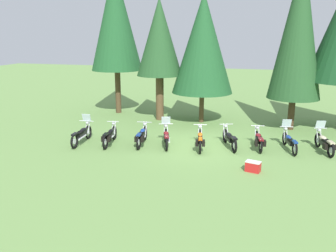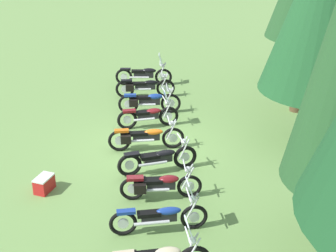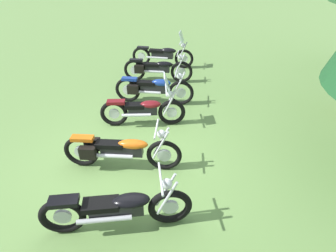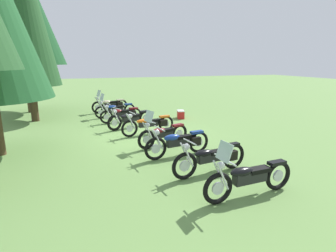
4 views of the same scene
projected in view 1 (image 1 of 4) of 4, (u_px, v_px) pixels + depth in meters
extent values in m
plane|color=#6B934C|center=(198.00, 147.00, 17.78)|extent=(80.00, 80.00, 0.00)
torus|color=black|center=(88.00, 132.00, 19.11)|extent=(0.16, 0.73, 0.72)
cylinder|color=silver|center=(88.00, 132.00, 19.11)|extent=(0.07, 0.28, 0.28)
torus|color=black|center=(74.00, 141.00, 17.51)|extent=(0.16, 0.73, 0.72)
cylinder|color=silver|center=(74.00, 141.00, 17.51)|extent=(0.07, 0.28, 0.28)
cube|color=black|center=(81.00, 134.00, 18.28)|extent=(0.26, 0.85, 0.26)
ellipsoid|color=black|center=(83.00, 130.00, 18.46)|extent=(0.29, 0.61, 0.21)
cube|color=black|center=(79.00, 133.00, 18.03)|extent=(0.28, 0.57, 0.10)
cube|color=black|center=(75.00, 134.00, 17.50)|extent=(0.22, 0.45, 0.08)
cylinder|color=silver|center=(86.00, 127.00, 18.99)|extent=(0.07, 0.34, 0.65)
cylinder|color=silver|center=(89.00, 127.00, 18.96)|extent=(0.07, 0.34, 0.65)
cylinder|color=silver|center=(87.00, 121.00, 18.82)|extent=(0.77, 0.09, 0.04)
sphere|color=silver|center=(87.00, 123.00, 18.93)|extent=(0.18, 0.18, 0.17)
cylinder|color=silver|center=(82.00, 137.00, 18.11)|extent=(0.14, 0.84, 0.08)
cube|color=silver|center=(87.00, 118.00, 18.79)|extent=(0.45, 0.18, 0.39)
torus|color=black|center=(114.00, 133.00, 18.95)|extent=(0.21, 0.75, 0.74)
cylinder|color=silver|center=(114.00, 133.00, 18.95)|extent=(0.09, 0.29, 0.29)
torus|color=black|center=(105.00, 142.00, 17.39)|extent=(0.21, 0.75, 0.74)
cylinder|color=silver|center=(105.00, 142.00, 17.39)|extent=(0.09, 0.29, 0.29)
cube|color=black|center=(110.00, 135.00, 18.14)|extent=(0.30, 0.82, 0.24)
ellipsoid|color=black|center=(111.00, 131.00, 18.32)|extent=(0.31, 0.60, 0.18)
cube|color=black|center=(109.00, 134.00, 17.90)|extent=(0.29, 0.56, 0.10)
cube|color=black|center=(105.00, 134.00, 17.38)|extent=(0.23, 0.46, 0.08)
cylinder|color=silver|center=(112.00, 128.00, 18.83)|extent=(0.09, 0.34, 0.65)
cylinder|color=silver|center=(115.00, 128.00, 18.81)|extent=(0.09, 0.34, 0.65)
cylinder|color=silver|center=(113.00, 122.00, 18.66)|extent=(0.60, 0.12, 0.04)
sphere|color=silver|center=(114.00, 123.00, 18.77)|extent=(0.19, 0.19, 0.17)
cylinder|color=silver|center=(111.00, 138.00, 17.98)|extent=(0.19, 0.81, 0.08)
cube|color=black|center=(103.00, 139.00, 17.58)|extent=(0.18, 0.34, 0.26)
cube|color=black|center=(109.00, 139.00, 17.54)|extent=(0.18, 0.34, 0.26)
torus|color=black|center=(145.00, 133.00, 18.85)|extent=(0.19, 0.75, 0.74)
cylinder|color=silver|center=(145.00, 133.00, 18.85)|extent=(0.09, 0.30, 0.29)
torus|color=black|center=(139.00, 142.00, 17.35)|extent=(0.19, 0.75, 0.74)
cylinder|color=silver|center=(139.00, 142.00, 17.35)|extent=(0.09, 0.30, 0.29)
cube|color=black|center=(142.00, 135.00, 18.07)|extent=(0.29, 0.79, 0.27)
ellipsoid|color=navy|center=(143.00, 131.00, 18.23)|extent=(0.30, 0.58, 0.21)
cube|color=black|center=(141.00, 134.00, 17.83)|extent=(0.28, 0.54, 0.10)
cube|color=navy|center=(139.00, 135.00, 17.34)|extent=(0.23, 0.46, 0.08)
cylinder|color=silver|center=(143.00, 128.00, 18.73)|extent=(0.09, 0.34, 0.65)
cylinder|color=silver|center=(146.00, 128.00, 18.71)|extent=(0.09, 0.34, 0.65)
cylinder|color=silver|center=(144.00, 122.00, 18.56)|extent=(0.74, 0.13, 0.04)
sphere|color=silver|center=(145.00, 124.00, 18.67)|extent=(0.19, 0.19, 0.17)
cylinder|color=silver|center=(144.00, 138.00, 17.91)|extent=(0.18, 0.78, 0.08)
cube|color=black|center=(136.00, 139.00, 17.53)|extent=(0.18, 0.34, 0.26)
cube|color=black|center=(143.00, 139.00, 17.49)|extent=(0.18, 0.34, 0.26)
torus|color=black|center=(166.00, 135.00, 18.58)|extent=(0.30, 0.70, 0.70)
cylinder|color=silver|center=(166.00, 135.00, 18.58)|extent=(0.12, 0.27, 0.27)
torus|color=black|center=(167.00, 144.00, 17.17)|extent=(0.30, 0.70, 0.70)
cylinder|color=silver|center=(167.00, 144.00, 17.17)|extent=(0.12, 0.27, 0.27)
cube|color=black|center=(166.00, 137.00, 17.85)|extent=(0.41, 0.75, 0.23)
ellipsoid|color=maroon|center=(166.00, 133.00, 18.01)|extent=(0.40, 0.57, 0.18)
cube|color=black|center=(166.00, 136.00, 17.63)|extent=(0.38, 0.53, 0.10)
cube|color=maroon|center=(167.00, 137.00, 17.17)|extent=(0.32, 0.48, 0.08)
cylinder|color=silver|center=(164.00, 130.00, 18.45)|extent=(0.14, 0.33, 0.65)
cylinder|color=silver|center=(167.00, 130.00, 18.45)|extent=(0.14, 0.33, 0.65)
cylinder|color=silver|center=(166.00, 124.00, 18.29)|extent=(0.69, 0.24, 0.04)
sphere|color=silver|center=(166.00, 126.00, 18.40)|extent=(0.21, 0.21, 0.17)
cylinder|color=silver|center=(169.00, 140.00, 17.72)|extent=(0.28, 0.71, 0.08)
cube|color=silver|center=(166.00, 120.00, 18.26)|extent=(0.47, 0.27, 0.39)
torus|color=black|center=(200.00, 136.00, 18.40)|extent=(0.22, 0.72, 0.71)
cylinder|color=silver|center=(200.00, 136.00, 18.40)|extent=(0.10, 0.28, 0.28)
torus|color=black|center=(200.00, 146.00, 16.77)|extent=(0.22, 0.72, 0.71)
cylinder|color=silver|center=(200.00, 146.00, 16.77)|extent=(0.10, 0.28, 0.28)
cube|color=black|center=(200.00, 139.00, 17.56)|extent=(0.34, 0.86, 0.23)
ellipsoid|color=#D16014|center=(200.00, 135.00, 17.75)|extent=(0.34, 0.63, 0.18)
cube|color=black|center=(200.00, 138.00, 17.31)|extent=(0.32, 0.59, 0.10)
cube|color=#D16014|center=(200.00, 139.00, 16.76)|extent=(0.25, 0.46, 0.08)
cylinder|color=silver|center=(199.00, 131.00, 18.27)|extent=(0.11, 0.34, 0.65)
cylinder|color=silver|center=(201.00, 131.00, 18.26)|extent=(0.11, 0.34, 0.65)
cylinder|color=silver|center=(200.00, 125.00, 18.11)|extent=(0.65, 0.16, 0.04)
sphere|color=silver|center=(200.00, 127.00, 18.22)|extent=(0.20, 0.20, 0.17)
cylinder|color=silver|center=(203.00, 142.00, 17.39)|extent=(0.23, 0.84, 0.08)
cube|color=black|center=(197.00, 143.00, 16.95)|extent=(0.20, 0.34, 0.26)
cube|color=black|center=(203.00, 143.00, 16.93)|extent=(0.20, 0.34, 0.26)
torus|color=black|center=(225.00, 136.00, 18.50)|extent=(0.36, 0.70, 0.71)
cylinder|color=silver|center=(225.00, 136.00, 18.50)|extent=(0.14, 0.27, 0.27)
torus|color=black|center=(234.00, 145.00, 16.90)|extent=(0.36, 0.70, 0.71)
cylinder|color=silver|center=(234.00, 145.00, 16.90)|extent=(0.14, 0.27, 0.27)
cube|color=black|center=(230.00, 138.00, 17.67)|extent=(0.51, 0.85, 0.21)
ellipsoid|color=black|center=(228.00, 135.00, 17.86)|extent=(0.48, 0.65, 0.17)
cube|color=black|center=(231.00, 138.00, 17.43)|extent=(0.45, 0.61, 0.10)
cube|color=black|center=(234.00, 138.00, 16.89)|extent=(0.36, 0.49, 0.08)
cylinder|color=silver|center=(224.00, 130.00, 18.36)|extent=(0.16, 0.33, 0.65)
cylinder|color=silver|center=(227.00, 130.00, 18.37)|extent=(0.16, 0.33, 0.65)
cylinder|color=silver|center=(226.00, 124.00, 18.20)|extent=(0.65, 0.28, 0.04)
sphere|color=silver|center=(226.00, 126.00, 18.32)|extent=(0.22, 0.22, 0.17)
cylinder|color=silver|center=(234.00, 141.00, 17.53)|extent=(0.37, 0.80, 0.08)
torus|color=black|center=(257.00, 137.00, 18.28)|extent=(0.19, 0.67, 0.66)
cylinder|color=silver|center=(257.00, 137.00, 18.28)|extent=(0.09, 0.26, 0.26)
torus|color=black|center=(261.00, 146.00, 16.84)|extent=(0.19, 0.67, 0.66)
cylinder|color=silver|center=(261.00, 146.00, 16.84)|extent=(0.09, 0.26, 0.26)
cube|color=black|center=(259.00, 140.00, 17.54)|extent=(0.34, 0.77, 0.24)
ellipsoid|color=maroon|center=(258.00, 135.00, 17.70)|extent=(0.36, 0.57, 0.18)
cube|color=black|center=(259.00, 138.00, 17.31)|extent=(0.34, 0.53, 0.10)
cube|color=maroon|center=(261.00, 139.00, 16.84)|extent=(0.27, 0.47, 0.08)
cylinder|color=silver|center=(255.00, 132.00, 18.16)|extent=(0.10, 0.34, 0.65)
cylinder|color=silver|center=(259.00, 132.00, 18.14)|extent=(0.10, 0.34, 0.65)
cylinder|color=silver|center=(258.00, 126.00, 17.99)|extent=(0.65, 0.14, 0.04)
sphere|color=silver|center=(257.00, 128.00, 18.11)|extent=(0.19, 0.19, 0.17)
cylinder|color=silver|center=(262.00, 142.00, 17.38)|extent=(0.20, 0.75, 0.08)
cube|color=black|center=(256.00, 143.00, 17.03)|extent=(0.19, 0.34, 0.26)
cube|color=black|center=(264.00, 143.00, 16.99)|extent=(0.19, 0.34, 0.26)
torus|color=black|center=(285.00, 138.00, 18.09)|extent=(0.24, 0.67, 0.66)
cylinder|color=silver|center=(285.00, 138.00, 18.09)|extent=(0.11, 0.26, 0.26)
torus|color=black|center=(295.00, 149.00, 16.46)|extent=(0.24, 0.67, 0.66)
cylinder|color=silver|center=(295.00, 149.00, 16.46)|extent=(0.11, 0.26, 0.26)
cube|color=black|center=(290.00, 141.00, 17.25)|extent=(0.36, 0.85, 0.22)
ellipsoid|color=navy|center=(289.00, 137.00, 17.44)|extent=(0.35, 0.63, 0.17)
cube|color=black|center=(291.00, 141.00, 17.00)|extent=(0.33, 0.59, 0.10)
cube|color=navy|center=(295.00, 142.00, 16.46)|extent=(0.26, 0.47, 0.08)
cylinder|color=silver|center=(284.00, 133.00, 17.96)|extent=(0.12, 0.34, 0.65)
cylinder|color=silver|center=(287.00, 133.00, 17.96)|extent=(0.12, 0.34, 0.65)
cylinder|color=silver|center=(287.00, 127.00, 17.80)|extent=(0.63, 0.18, 0.04)
sphere|color=silver|center=(286.00, 129.00, 17.91)|extent=(0.20, 0.20, 0.17)
cylinder|color=silver|center=(293.00, 144.00, 17.09)|extent=(0.26, 0.83, 0.08)
cube|color=silver|center=(287.00, 123.00, 17.77)|extent=(0.46, 0.25, 0.39)
torus|color=black|center=(318.00, 140.00, 17.74)|extent=(0.28, 0.72, 0.71)
cylinder|color=silver|center=(318.00, 140.00, 17.74)|extent=(0.11, 0.27, 0.27)
torus|color=black|center=(331.00, 150.00, 16.25)|extent=(0.28, 0.72, 0.71)
cylinder|color=silver|center=(331.00, 150.00, 16.25)|extent=(0.11, 0.27, 0.27)
cube|color=black|center=(324.00, 142.00, 16.96)|extent=(0.41, 0.80, 0.26)
ellipsoid|color=beige|center=(323.00, 138.00, 17.13)|extent=(0.41, 0.60, 0.20)
cube|color=black|center=(326.00, 141.00, 16.73)|extent=(0.38, 0.56, 0.10)
cube|color=beige|center=(331.00, 142.00, 16.24)|extent=(0.31, 0.48, 0.08)
cylinder|color=silver|center=(317.00, 135.00, 17.61)|extent=(0.12, 0.34, 0.65)
cylinder|color=silver|center=(321.00, 135.00, 17.60)|extent=(0.12, 0.34, 0.65)
cylinder|color=silver|center=(320.00, 128.00, 17.44)|extent=(0.61, 0.18, 0.04)
sphere|color=silver|center=(319.00, 130.00, 17.56)|extent=(0.21, 0.21, 0.17)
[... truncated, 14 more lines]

